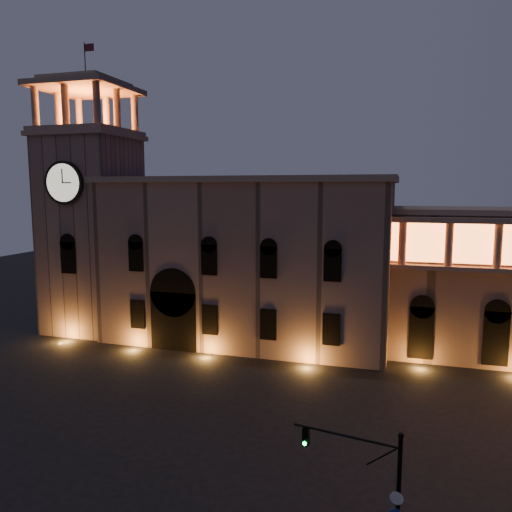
# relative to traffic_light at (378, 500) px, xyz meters

# --- Properties ---
(ground) EXTENTS (160.00, 160.00, 0.00)m
(ground) POSITION_rel_traffic_light_xyz_m (-13.44, 8.95, -3.51)
(ground) COLOR black
(ground) RESTS_ON ground
(government_building) EXTENTS (30.80, 12.80, 17.60)m
(government_building) POSITION_rel_traffic_light_xyz_m (-15.51, 30.89, 5.26)
(government_building) COLOR #8A6A5A
(government_building) RESTS_ON ground
(clock_tower) EXTENTS (9.80, 9.80, 32.40)m
(clock_tower) POSITION_rel_traffic_light_xyz_m (-33.94, 29.93, 8.99)
(clock_tower) COLOR #8A6A5A
(clock_tower) RESTS_ON ground
(traffic_light) EXTENTS (4.80, 1.14, 6.68)m
(traffic_light) POSITION_rel_traffic_light_xyz_m (0.00, 0.00, 0.00)
(traffic_light) COLOR black
(traffic_light) RESTS_ON ground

